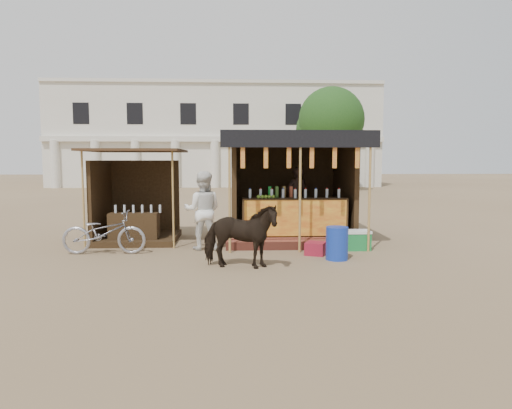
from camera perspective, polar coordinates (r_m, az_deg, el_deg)
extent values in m
plane|color=#846B4C|center=(8.98, 0.48, -8.00)|extent=(120.00, 120.00, 0.00)
cube|color=brown|center=(12.46, 4.20, -3.66)|extent=(3.40, 2.80, 0.22)
cube|color=brown|center=(10.95, 5.17, -5.01)|extent=(3.40, 0.35, 0.20)
cube|color=#3A2715|center=(11.45, 4.79, -1.53)|extent=(2.60, 0.55, 0.95)
cube|color=#C14416|center=(11.17, 4.98, -1.71)|extent=(2.50, 0.02, 0.88)
cube|color=#3A2715|center=(13.56, 3.61, 2.87)|extent=(3.00, 0.12, 2.50)
cube|color=#3A2715|center=(12.23, -2.75, 2.58)|extent=(0.12, 2.50, 2.50)
cube|color=#3A2715|center=(12.59, 11.05, 2.57)|extent=(0.12, 2.50, 2.50)
cube|color=black|center=(12.12, 4.41, 8.60)|extent=(3.60, 3.60, 0.06)
cube|color=black|center=(10.35, 5.62, 8.11)|extent=(3.60, 0.06, 0.36)
cylinder|color=tan|center=(10.29, -3.33, 1.48)|extent=(0.06, 0.06, 2.75)
cylinder|color=tan|center=(10.40, 5.53, 1.51)|extent=(0.06, 0.06, 2.75)
cylinder|color=tan|center=(10.74, 14.01, 1.50)|extent=(0.06, 0.06, 2.75)
cube|color=red|center=(10.27, -1.67, 6.09)|extent=(0.10, 0.02, 0.55)
cube|color=red|center=(10.29, 1.24, 6.09)|extent=(0.10, 0.02, 0.55)
cube|color=red|center=(10.34, 4.14, 6.07)|extent=(0.10, 0.02, 0.55)
cube|color=red|center=(10.41, 7.00, 6.04)|extent=(0.10, 0.02, 0.55)
cube|color=red|center=(10.51, 9.81, 6.00)|extent=(0.10, 0.02, 0.55)
cube|color=red|center=(10.63, 12.56, 5.94)|extent=(0.10, 0.02, 0.55)
imported|color=black|center=(12.47, 5.14, 0.79)|extent=(0.73, 0.61, 1.71)
cube|color=#3A2715|center=(12.35, -14.44, -4.08)|extent=(2.00, 2.00, 0.15)
cube|color=#3A2715|center=(13.15, -13.70, 0.80)|extent=(1.90, 0.10, 2.10)
cube|color=#3A2715|center=(12.46, -18.83, 0.40)|extent=(0.10, 1.90, 2.10)
cube|color=#472D19|center=(12.08, -14.80, 6.54)|extent=(2.40, 2.40, 0.06)
cylinder|color=tan|center=(11.48, -20.78, 0.55)|extent=(0.05, 0.05, 2.35)
cylinder|color=tan|center=(11.00, -10.33, 0.62)|extent=(0.05, 0.05, 2.35)
cube|color=#3A2715|center=(11.81, -14.97, -2.93)|extent=(1.20, 0.50, 0.80)
imported|color=black|center=(8.88, -2.02, -3.96)|extent=(1.61, 0.95, 1.27)
imported|color=#9B9AA3|center=(10.80, -18.47, -3.35)|extent=(1.86, 0.66, 0.97)
imported|color=white|center=(10.81, -6.67, -0.76)|extent=(0.93, 0.74, 1.85)
cylinder|color=#1534A3|center=(9.84, 10.08, -4.80)|extent=(0.54, 0.54, 0.70)
cube|color=maroon|center=(10.30, 7.47, -5.47)|extent=(0.55, 0.55, 0.28)
cube|color=#1C7F3A|center=(11.04, 12.38, -4.51)|extent=(0.63, 0.44, 0.40)
cube|color=white|center=(11.00, 12.41, -3.33)|extent=(0.65, 0.46, 0.06)
cube|color=silver|center=(38.79, -4.94, 8.35)|extent=(26.00, 7.00, 8.00)
cube|color=silver|center=(35.18, -5.17, 8.14)|extent=(26.00, 0.50, 0.40)
cube|color=silver|center=(35.74, -5.23, 15.12)|extent=(26.00, 0.30, 0.25)
cylinder|color=silver|center=(37.63, -23.79, 4.63)|extent=(0.70, 0.70, 3.60)
cylinder|color=silver|center=(36.66, -19.40, 4.78)|extent=(0.70, 0.70, 3.60)
cylinder|color=silver|center=(35.91, -14.79, 4.90)|extent=(0.70, 0.70, 3.60)
cylinder|color=silver|center=(35.41, -10.02, 4.99)|extent=(0.70, 0.70, 3.60)
cylinder|color=silver|center=(35.15, -5.15, 5.05)|extent=(0.70, 0.70, 3.60)
cylinder|color=silver|center=(35.15, -0.24, 5.07)|extent=(0.70, 0.70, 3.60)
cylinder|color=silver|center=(35.40, 4.64, 5.06)|extent=(0.70, 0.70, 3.60)
cylinder|color=silver|center=(35.90, 9.41, 5.01)|extent=(0.70, 0.70, 3.60)
cylinder|color=silver|center=(36.64, 14.02, 4.93)|extent=(0.70, 0.70, 3.60)
cylinder|color=#382314|center=(31.39, 9.30, 5.30)|extent=(0.50, 0.50, 4.00)
sphere|color=#274D1A|center=(31.50, 9.39, 10.40)|extent=(4.40, 4.40, 4.40)
sphere|color=#274D1A|center=(31.89, 7.72, 9.28)|extent=(2.99, 2.99, 2.99)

